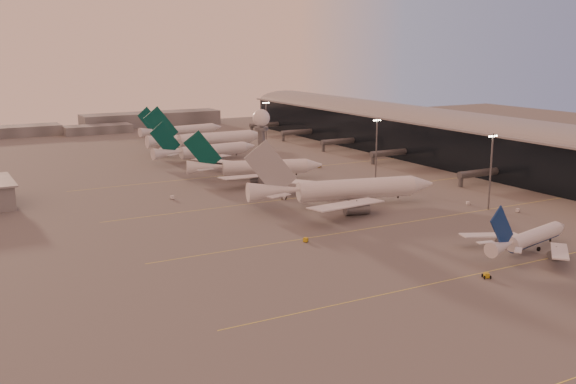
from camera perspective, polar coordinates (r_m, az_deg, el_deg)
ground at (r=154.63m, az=16.70°, el=-8.10°), size 700.00×700.00×0.00m
taxiway_markings at (r=213.21m, az=11.66°, el=-2.18°), size 180.00×185.25×0.02m
terminal at (r=302.38m, az=16.35°, el=3.88°), size 57.00×362.00×23.04m
radar_tower at (r=248.12m, az=-2.28°, el=5.03°), size 6.40×6.40×31.10m
mast_b at (r=226.48m, az=16.80°, el=1.95°), size 3.60×0.56×25.00m
mast_c at (r=264.13m, az=7.49°, el=3.81°), size 3.60×0.56×25.00m
mast_d at (r=339.13m, az=-1.87°, el=5.80°), size 3.60×0.56×25.00m
distant_horizon at (r=441.22m, az=-14.70°, el=5.65°), size 165.00×37.50×9.00m
narrowbody_mid at (r=185.56m, az=19.77°, el=-3.90°), size 37.60×29.68×14.90m
widebody_white at (r=224.81m, az=4.79°, el=-0.15°), size 65.39×51.83×23.35m
greentail_a at (r=268.68m, az=-2.71°, el=1.85°), size 53.33×42.36×20.12m
greentail_b at (r=313.31m, az=-6.91°, el=3.27°), size 53.54×43.06×19.45m
greentail_c at (r=344.37m, az=-6.77°, el=4.22°), size 64.89×52.39×23.57m
greentail_d at (r=390.51m, az=-8.92°, el=5.01°), size 52.98×42.50×19.32m
gsv_tug_mid at (r=162.84m, az=16.45°, el=-6.82°), size 4.58×3.82×1.13m
gsv_truck_b at (r=228.67m, az=18.92°, el=-1.32°), size 5.96×3.81×2.27m
gsv_truck_c at (r=184.19m, az=1.57°, el=-3.84°), size 6.14×5.25×2.43m
gsv_catering_b at (r=233.92m, az=15.06°, el=-0.57°), size 5.19×3.55×3.91m
gsv_tug_far at (r=233.42m, az=-0.33°, el=-0.52°), size 3.98×4.31×1.06m
gsv_truck_d at (r=237.65m, az=-9.81°, el=-0.29°), size 2.81×6.39×2.50m
gsv_tug_hangar at (r=294.17m, az=2.61°, el=2.18°), size 4.59×3.76×1.13m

